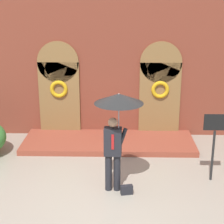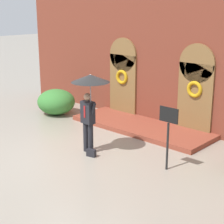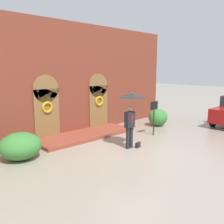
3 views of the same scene
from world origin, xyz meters
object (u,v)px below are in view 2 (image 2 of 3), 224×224
object	(u,v)px
person_with_umbrella	(90,90)
handbag	(91,153)
sign_post	(168,128)
shrub_left	(56,102)

from	to	relation	value
person_with_umbrella	handbag	bearing A→B (deg)	-41.29
person_with_umbrella	handbag	xyz separation A→B (m)	(0.23, -0.20, -1.80)
handbag	sign_post	xyz separation A→B (m)	(2.11, 0.75, 1.05)
handbag	shrub_left	size ratio (longest dim) A/B	0.18
person_with_umbrella	shrub_left	world-z (taller)	person_with_umbrella
handbag	sign_post	bearing A→B (deg)	7.01
sign_post	shrub_left	world-z (taller)	sign_post
sign_post	person_with_umbrella	bearing A→B (deg)	-166.68
person_with_umbrella	shrub_left	distance (m)	4.64
sign_post	shrub_left	distance (m)	6.49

